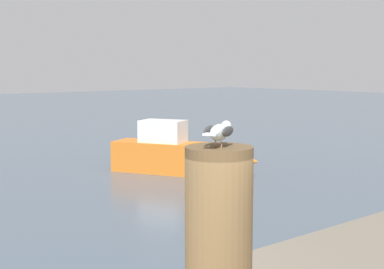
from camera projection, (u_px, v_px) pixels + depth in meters
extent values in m
cylinder|color=brown|center=(219.00, 222.00, 3.43)|extent=(0.41, 0.41, 0.92)
cylinder|color=tan|center=(221.00, 144.00, 3.35)|extent=(0.01, 0.01, 0.04)
cylinder|color=tan|center=(216.00, 144.00, 3.37)|extent=(0.01, 0.01, 0.04)
ellipsoid|color=silver|center=(219.00, 132.00, 3.36)|extent=(0.25, 0.19, 0.10)
sphere|color=silver|center=(226.00, 126.00, 3.48)|extent=(0.06, 0.06, 0.06)
cone|color=gold|center=(229.00, 126.00, 3.53)|extent=(0.05, 0.04, 0.02)
cube|color=silver|center=(211.00, 134.00, 3.23)|extent=(0.10, 0.10, 0.01)
ellipsoid|color=#3A3A3A|center=(228.00, 131.00, 3.33)|extent=(0.18, 0.12, 0.06)
ellipsoid|color=#3A3A3A|center=(210.00, 131.00, 3.37)|extent=(0.18, 0.12, 0.06)
cube|color=orange|center=(174.00, 158.00, 16.30)|extent=(2.54, 3.67, 0.88)
cone|color=orange|center=(243.00, 161.00, 15.51)|extent=(1.21, 1.21, 0.90)
cube|color=white|center=(163.00, 131.00, 16.34)|extent=(1.26, 1.47, 0.63)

